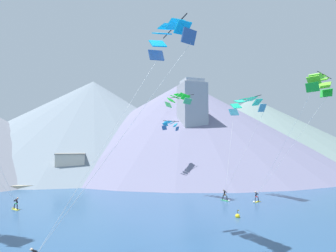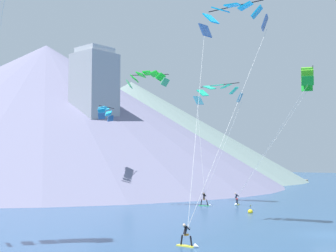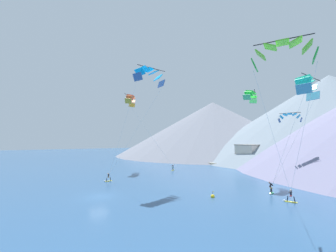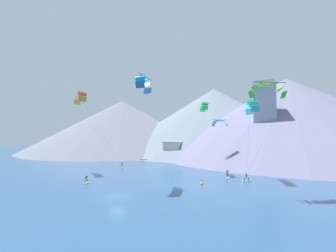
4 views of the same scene
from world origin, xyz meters
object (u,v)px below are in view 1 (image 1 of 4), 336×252
at_px(parafoil_kite_distant_high_outer, 170,125).
at_px(kitesurfer_mid_center, 15,206).
at_px(parafoil_kite_distant_low_drift, 178,99).
at_px(kitesurfer_far_left, 226,197).
at_px(kitesurfer_near_lead, 256,199).
at_px(parafoil_kite_near_lead, 319,83).
at_px(parafoil_kite_far_left, 246,104).
at_px(race_marker_buoy, 238,216).
at_px(parafoil_kite_near_trail, 169,37).

bearing_deg(parafoil_kite_distant_high_outer, kitesurfer_mid_center, -155.82).
relative_size(kitesurfer_mid_center, parafoil_kite_distant_low_drift, 0.30).
bearing_deg(kitesurfer_mid_center, kitesurfer_far_left, -6.55).
bearing_deg(kitesurfer_near_lead, parafoil_kite_near_lead, -62.97).
xyz_separation_m(kitesurfer_mid_center, parafoil_kite_near_lead, (38.31, -14.05, 16.37)).
bearing_deg(parafoil_kite_far_left, kitesurfer_near_lead, -107.30).
xyz_separation_m(kitesurfer_near_lead, parafoil_kite_distant_high_outer, (-8.27, 17.25, 12.59)).
height_order(parafoil_kite_far_left, race_marker_buoy, parafoil_kite_far_left).
height_order(kitesurfer_far_left, parafoil_kite_near_lead, parafoil_kite_near_lead).
xyz_separation_m(parafoil_kite_near_lead, parafoil_kite_near_trail, (-21.68, -2.94, 2.43)).
xyz_separation_m(kitesurfer_far_left, parafoil_kite_far_left, (5.02, 1.42, 15.19)).
relative_size(kitesurfer_near_lead, parafoil_kite_distant_low_drift, 0.31).
bearing_deg(parafoil_kite_distant_high_outer, parafoil_kite_near_trail, -107.75).
distance_m(kitesurfer_far_left, parafoil_kite_far_left, 16.06).
distance_m(kitesurfer_near_lead, kitesurfer_far_left, 4.47).
relative_size(parafoil_kite_far_left, race_marker_buoy, 15.24).
xyz_separation_m(kitesurfer_mid_center, parafoil_kite_far_left, (35.18, -2.04, 15.28)).
height_order(parafoil_kite_near_trail, parafoil_kite_far_left, parafoil_kite_near_trail).
height_order(parafoil_kite_far_left, parafoil_kite_distant_high_outer, parafoil_kite_far_left).
distance_m(kitesurfer_mid_center, race_marker_buoy, 29.45).
distance_m(parafoil_kite_near_lead, parafoil_kite_distant_low_drift, 20.93).
height_order(kitesurfer_mid_center, parafoil_kite_far_left, parafoil_kite_far_left).
height_order(parafoil_kite_near_lead, parafoil_kite_distant_high_outer, parafoil_kite_near_lead).
distance_m(kitesurfer_near_lead, parafoil_kite_near_trail, 28.02).
bearing_deg(kitesurfer_near_lead, parafoil_kite_far_left, 72.70).
distance_m(kitesurfer_far_left, parafoil_kite_distant_low_drift, 17.87).
bearing_deg(parafoil_kite_distant_low_drift, kitesurfer_far_left, -36.32).
bearing_deg(kitesurfer_mid_center, race_marker_buoy, -24.72).
xyz_separation_m(parafoil_kite_distant_low_drift, race_marker_buoy, (2.84, -13.45, -16.52)).
bearing_deg(parafoil_kite_distant_high_outer, parafoil_kite_distant_low_drift, -100.09).
height_order(kitesurfer_near_lead, parafoil_kite_near_lead, parafoil_kite_near_lead).
bearing_deg(kitesurfer_mid_center, parafoil_kite_distant_high_outer, 24.18).
relative_size(kitesurfer_mid_center, parafoil_kite_far_left, 0.11).
height_order(kitesurfer_near_lead, race_marker_buoy, kitesurfer_near_lead).
xyz_separation_m(kitesurfer_mid_center, race_marker_buoy, (26.75, -12.32, -0.33)).
distance_m(kitesurfer_near_lead, parafoil_kite_far_left, 15.76).
height_order(kitesurfer_mid_center, parafoil_kite_near_trail, parafoil_kite_near_trail).
relative_size(kitesurfer_far_left, parafoil_kite_distant_high_outer, 0.43).
height_order(parafoil_kite_distant_low_drift, race_marker_buoy, parafoil_kite_distant_low_drift).
xyz_separation_m(parafoil_kite_distant_high_outer, race_marker_buoy, (0.98, -23.88, -12.91)).
relative_size(kitesurfer_near_lead, kitesurfer_mid_center, 1.04).
bearing_deg(kitesurfer_mid_center, parafoil_kite_distant_low_drift, 2.71).
bearing_deg(kitesurfer_mid_center, parafoil_kite_near_lead, -20.14).
height_order(parafoil_kite_distant_high_outer, parafoil_kite_distant_low_drift, parafoil_kite_distant_low_drift).
bearing_deg(kitesurfer_mid_center, parafoil_kite_far_left, -3.32).
xyz_separation_m(kitesurfer_far_left, parafoil_kite_distant_high_outer, (-4.39, 15.03, 12.49)).
bearing_deg(race_marker_buoy, kitesurfer_mid_center, 155.28).
xyz_separation_m(kitesurfer_near_lead, parafoil_kite_near_lead, (4.27, -8.36, 16.38)).
relative_size(kitesurfer_near_lead, parafoil_kite_distant_high_outer, 0.41).
bearing_deg(parafoil_kite_distant_low_drift, kitesurfer_mid_center, -177.29).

